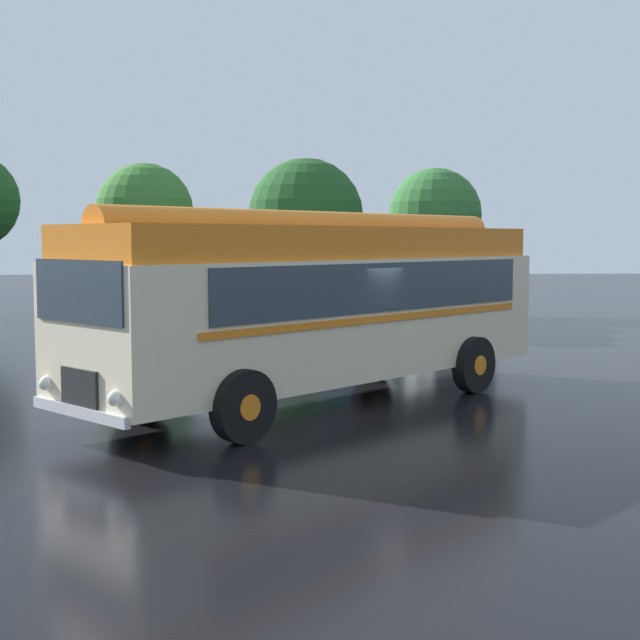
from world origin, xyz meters
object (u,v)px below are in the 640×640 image
object	(u,v)px
vintage_bus	(323,300)
car_mid_right	(344,306)
car_near_left	(173,308)
box_van	(440,289)
car_mid_left	(251,307)

from	to	relation	value
vintage_bus	car_mid_right	size ratio (longest dim) A/B	2.05
car_near_left	car_mid_right	world-z (taller)	same
vintage_bus	car_mid_right	xyz separation A→B (m)	(1.28, 12.33, -1.05)
box_van	car_near_left	bearing A→B (deg)	-173.51
vintage_bus	box_van	size ratio (longest dim) A/B	1.52
car_mid_left	car_mid_right	xyz separation A→B (m)	(2.94, 0.29, 0.00)
car_mid_left	box_van	world-z (taller)	box_van
car_near_left	car_mid_left	bearing A→B (deg)	-0.88
vintage_bus	car_mid_left	size ratio (longest dim) A/B	2.10
car_mid_left	box_van	xyz separation A→B (m)	(6.16, 1.02, 0.52)
vintage_bus	car_near_left	xyz separation A→B (m)	(-4.12, 12.07, -1.05)
car_near_left	car_mid_right	distance (m)	5.40
car_near_left	box_van	xyz separation A→B (m)	(8.61, 0.98, 0.52)
car_mid_right	vintage_bus	bearing A→B (deg)	-95.93
box_van	car_mid_right	bearing A→B (deg)	-167.31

